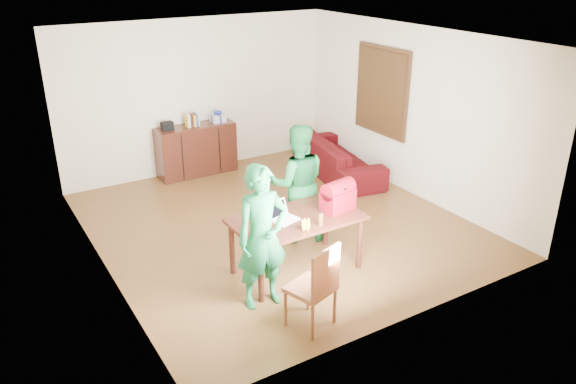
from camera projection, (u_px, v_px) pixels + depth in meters
room at (273, 137)px, 7.91m from camera, size 5.20×5.70×2.90m
table at (297, 224)px, 6.86m from camera, size 1.59×0.90×0.74m
chair at (311, 302)px, 5.97m from camera, size 0.56×0.54×0.99m
person_near at (262, 237)px, 6.14m from camera, size 0.64×0.44×1.68m
person_far at (297, 183)px, 7.61m from camera, size 0.99×0.90×1.65m
laptop at (285, 217)px, 6.73m from camera, size 0.35×0.28×0.21m
bananas at (306, 228)px, 6.50m from camera, size 0.16×0.12×0.06m
bottle at (321, 218)px, 6.59m from camera, size 0.07×0.07×0.18m
red_bag at (338, 199)px, 6.96m from camera, size 0.46×0.31×0.31m
sofa at (338, 157)px, 10.04m from camera, size 1.24×2.30×0.64m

